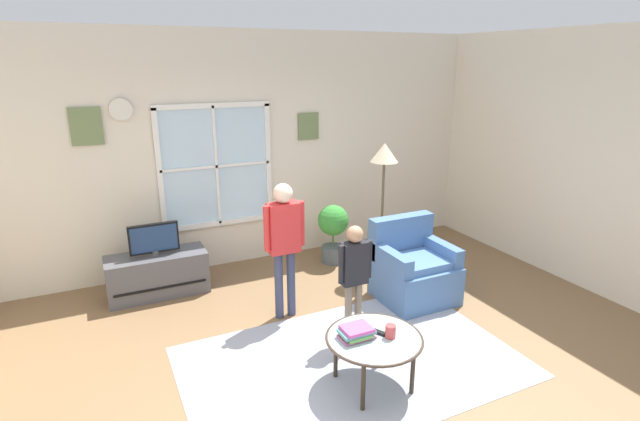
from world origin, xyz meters
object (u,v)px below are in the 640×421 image
Objects in this scene: remote_near_books at (378,332)px; person_black_shirt at (354,270)px; armchair at (413,270)px; tv_stand at (158,274)px; floor_lamp at (384,166)px; coffee_table at (374,340)px; book_stack at (357,332)px; person_red_shirt at (284,236)px; television at (154,239)px; potted_plant_by_window at (333,228)px; cup at (391,331)px.

person_black_shirt is (0.14, 0.64, 0.25)m from remote_near_books.
tv_stand is at bearing 152.73° from armchair.
floor_lamp is (1.19, 1.83, 0.89)m from remote_near_books.
coffee_table is 0.69× the size of person_black_shirt.
floor_lamp is (1.38, 1.82, 0.85)m from book_stack.
person_red_shirt is at bearing -160.20° from floor_lamp.
remote_near_books is (0.06, 0.04, 0.04)m from coffee_table.
tv_stand is 0.67× the size of floor_lamp.
person_black_shirt is 0.70× the size of floor_lamp.
person_black_shirt reaches higher than television.
person_red_shirt reaches higher than armchair.
person_red_shirt is (-0.28, 1.30, 0.43)m from remote_near_books.
floor_lamp is at bearing 52.84° from book_stack.
tv_stand is 0.76× the size of person_red_shirt.
person_black_shirt is 0.80m from person_red_shirt.
potted_plant_by_window is (2.18, -0.01, -0.20)m from television.
book_stack is 1.35m from person_red_shirt.
potted_plant_by_window is at bearing 67.15° from book_stack.
book_stack is 2.43m from floor_lamp.
book_stack is at bearing 177.02° from remote_near_books.
person_black_shirt is at bearing 73.84° from coffee_table.
cup is 1.48m from person_red_shirt.
cup is at bearing -76.55° from person_red_shirt.
person_red_shirt is at bearing 171.16° from armchair.
television reaches higher than book_stack.
coffee_table is 0.16m from book_stack.
potted_plant_by_window is at bearing -0.39° from television.
armchair reaches higher than cup.
person_black_shirt is 0.80× the size of person_red_shirt.
floor_lamp is at bearing 59.47° from cup.
armchair is (2.50, -1.29, 0.09)m from tv_stand.
book_stack is at bearing -63.25° from television.
armchair is at bearing 47.66° from cup.
potted_plant_by_window reaches higher than remote_near_books.
television is at bearing 118.72° from coffee_table.
cup is at bearing -120.53° from floor_lamp.
floor_lamp is at bearing -53.46° from potted_plant_by_window.
person_red_shirt is at bearing -44.31° from tv_stand.
person_black_shirt reaches higher than armchair.
person_black_shirt reaches higher than cup.
person_black_shirt reaches higher than tv_stand.
book_stack reaches higher than remote_near_books.
potted_plant_by_window is at bearing 126.54° from floor_lamp.
cup is at bearing -59.87° from tv_stand.
floor_lamp is (0.06, 0.75, 1.01)m from armchair.
potted_plant_by_window is at bearing 71.21° from remote_near_books.
television is 0.38× the size of person_red_shirt.
person_red_shirt is at bearing 94.02° from book_stack.
person_red_shirt is at bearing 103.45° from cup.
potted_plant_by_window is at bearing 44.37° from person_red_shirt.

